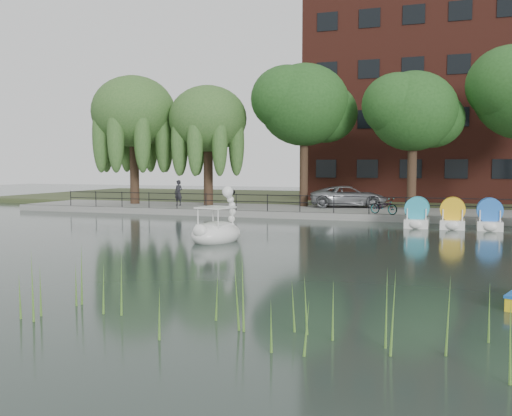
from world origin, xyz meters
The scene contains 16 objects.
ground_plane centered at (0.00, 0.00, 0.00)m, with size 120.00×120.00×0.00m, color #31413A.
promenade centered at (0.00, 16.00, 0.20)m, with size 40.00×6.00×0.40m, color gray.
kerb centered at (0.00, 13.05, 0.20)m, with size 40.00×0.25×0.40m, color gray.
land_strip centered at (0.00, 30.00, 0.18)m, with size 60.00×22.00×0.36m, color #47512D.
railing centered at (0.00, 13.25, 1.15)m, with size 32.00×0.05×1.00m.
apartment_building centered at (7.00, 29.97, 9.36)m, with size 20.00×10.07×18.00m.
willow_left centered at (-13.00, 16.50, 6.87)m, with size 5.88×5.88×9.01m.
willow_mid centered at (-7.50, 17.00, 6.25)m, with size 5.32×5.32×8.15m.
broadleaf_center centered at (-1.00, 18.00, 7.06)m, with size 6.00×6.00×9.25m.
broadleaf_right centered at (6.00, 17.50, 6.39)m, with size 5.40×5.40×8.32m.
minivan centered at (2.02, 17.98, 1.20)m, with size 5.72×2.63×1.59m, color gray.
bicycle centered at (4.81, 13.31, 0.90)m, with size 1.72×0.60×1.00m, color gray.
pedestrian centered at (-9.16, 15.76, 1.39)m, with size 0.71×0.48×1.98m, color black.
swan_boat centered at (-0.68, 2.51, 0.49)m, with size 2.13×2.91×2.25m.
pedal_boat_row centered at (11.00, 10.85, 0.61)m, with size 9.65×1.70×1.40m.
reed_bank centered at (2.00, -9.50, 0.60)m, with size 24.00×2.40×1.20m.
Camera 1 is at (8.48, -18.93, 3.12)m, focal length 40.00 mm.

